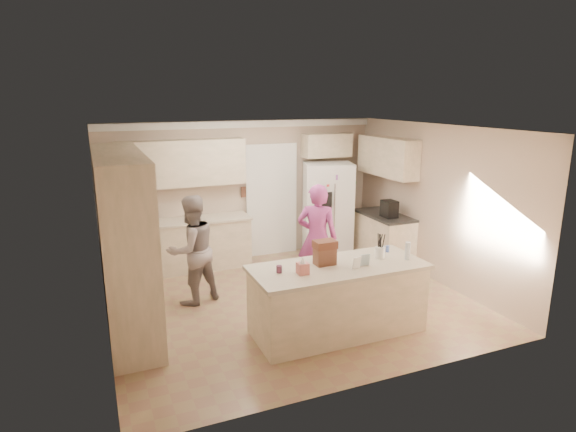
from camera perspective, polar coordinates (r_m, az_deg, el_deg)
name	(u,v)px	position (r m, az deg, el deg)	size (l,w,h in m)	color
floor	(291,302)	(7.42, 0.33, -10.17)	(5.20, 4.60, 0.02)	#8E7550
ceiling	(291,127)	(6.78, 0.36, 10.46)	(5.20, 4.60, 0.02)	white
wall_back	(243,190)	(9.10, -5.33, 3.03)	(5.20, 0.02, 2.60)	#C3AC96
wall_front	(379,271)	(5.03, 10.70, -6.40)	(5.20, 0.02, 2.60)	#C3AC96
wall_left	(99,239)	(6.47, -21.50, -2.52)	(0.02, 4.60, 2.60)	#C3AC96
wall_right	(436,204)	(8.33, 17.13, 1.41)	(0.02, 4.60, 2.60)	#C3AC96
crown_back	(242,124)	(8.90, -5.42, 10.76)	(5.20, 0.08, 0.12)	white
pantry_bank	(124,241)	(6.70, -18.81, -2.84)	(0.60, 2.60, 2.35)	beige
back_base_cab	(188,246)	(8.76, -11.80, -3.47)	(2.20, 0.60, 0.88)	beige
back_countertop	(186,221)	(8.62, -11.94, -0.58)	(2.24, 0.63, 0.04)	beige
back_upper_cab	(182,163)	(8.56, -12.45, 6.13)	(2.20, 0.35, 0.80)	beige
doorway_opening	(271,201)	(9.30, -2.00, 1.75)	(0.90, 0.06, 2.10)	black
doorway_casing	(272,202)	(9.27, -1.93, 1.70)	(1.02, 0.03, 2.22)	white
wall_frame_upper	(245,178)	(9.03, -5.17, 4.55)	(0.15, 0.02, 0.20)	brown
wall_frame_lower	(245,192)	(9.08, -5.13, 2.87)	(0.15, 0.02, 0.20)	brown
refrigerator	(328,210)	(9.30, 4.72, 0.75)	(0.90, 0.70, 1.80)	white
fridge_seam	(336,214)	(8.99, 5.75, 0.27)	(0.01, 0.02, 1.78)	gray
fridge_dispenser	(326,202)	(8.83, 4.56, 1.70)	(0.22, 0.03, 0.35)	black
fridge_handle_l	(335,206)	(8.92, 5.54, 1.15)	(0.02, 0.02, 0.85)	silver
fridge_handle_r	(339,206)	(8.97, 6.10, 1.21)	(0.02, 0.02, 0.85)	silver
over_fridge_cab	(327,145)	(9.43, 4.61, 8.35)	(0.95, 0.35, 0.45)	beige
right_base_cab	(384,239)	(9.13, 11.27, -2.72)	(0.60, 1.20, 0.88)	beige
right_countertop	(384,215)	(9.00, 11.36, 0.08)	(0.63, 1.24, 0.04)	#2D2B28
right_upper_cab	(387,157)	(9.05, 11.69, 6.91)	(0.35, 1.50, 0.70)	beige
coffee_maker	(389,209)	(8.78, 11.91, 0.84)	(0.22, 0.28, 0.30)	black
island_base	(338,300)	(6.41, 5.90, -9.91)	(2.20, 0.90, 0.88)	beige
island_top	(338,267)	(6.24, 6.00, -6.05)	(2.28, 0.96, 0.05)	beige
utensil_crock	(380,252)	(6.57, 10.82, -4.26)	(0.13, 0.13, 0.15)	white
tissue_box	(303,268)	(5.89, 1.75, -6.23)	(0.13, 0.13, 0.14)	#C96B61
tissue_plume	(303,260)	(5.85, 1.76, -5.22)	(0.08, 0.08, 0.08)	white
dollhouse_body	(325,256)	(6.21, 4.37, -4.78)	(0.26, 0.18, 0.22)	brown
dollhouse_roof	(325,244)	(6.16, 4.40, -3.37)	(0.28, 0.20, 0.10)	#592D1E
jam_jar	(279,269)	(5.94, -1.06, -6.31)	(0.07, 0.07, 0.09)	#59263F
greeting_card_a	(357,263)	(6.11, 8.17, -5.51)	(0.12, 0.01, 0.16)	white
greeting_card_b	(365,260)	(6.23, 9.13, -5.17)	(0.12, 0.01, 0.16)	silver
water_bottle	(408,251)	(6.56, 14.00, -4.03)	(0.07, 0.07, 0.24)	silver
shaker_salt	(383,249)	(6.80, 11.23, -3.90)	(0.05, 0.05, 0.09)	#4C66B4
shaker_pepper	(388,249)	(6.84, 11.72, -3.82)	(0.05, 0.05, 0.09)	#4C66B4
teen_boy	(192,250)	(7.26, -11.31, -3.97)	(0.80, 0.62, 1.65)	gray
teen_girl	(317,238)	(7.55, 3.48, -2.65)	(0.63, 0.42, 1.73)	#B84D92
fridge_magnets	(337,214)	(8.98, 5.77, 0.26)	(0.76, 0.02, 1.44)	tan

